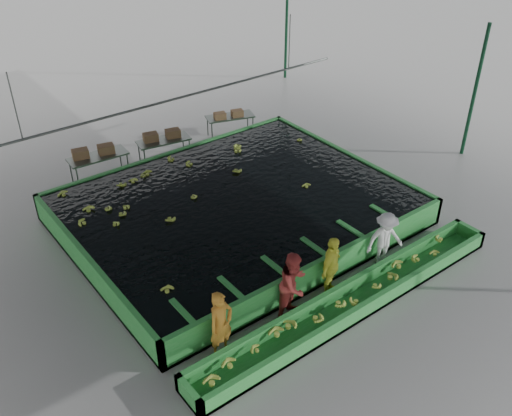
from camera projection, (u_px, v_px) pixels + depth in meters
ground at (266, 243)px, 17.20m from camera, size 80.00×80.00×0.00m
shed_roof at (268, 84)px, 14.50m from camera, size 20.00×22.00×0.04m
shed_posts at (267, 170)px, 15.85m from camera, size 20.00×22.00×5.00m
flotation_tank at (237, 209)px, 17.96m from camera, size 10.00×8.00×0.90m
tank_water at (236, 198)px, 17.74m from camera, size 9.70×7.70×0.00m
sorting_trough at (353, 301)px, 14.66m from camera, size 10.00×1.00×0.50m
cableway_rail at (174, 99)px, 18.92m from camera, size 0.08×0.08×14.00m
rail_hanger_left at (15, 107)px, 15.82m from camera, size 0.04×0.04×2.00m
rail_hanger_right at (289, 42)px, 20.93m from camera, size 0.04×0.04×2.00m
worker_a at (221, 324)px, 13.04m from camera, size 0.71×0.52×1.80m
worker_b at (294, 285)px, 14.13m from camera, size 1.10×0.96×1.89m
worker_c at (331, 267)px, 14.82m from camera, size 1.14×0.82×1.79m
worker_d at (385, 240)px, 15.90m from camera, size 1.25×0.97×1.70m
packing_table_left at (100, 167)px, 20.23m from camera, size 2.10×0.94×0.94m
packing_table_mid at (165, 150)px, 21.39m from camera, size 2.06×1.10×0.89m
packing_table_right at (230, 126)px, 23.26m from camera, size 2.07×1.33×0.87m
box_stack_left at (94, 155)px, 19.99m from camera, size 1.50×0.71×0.31m
box_stack_mid at (162, 139)px, 21.20m from camera, size 1.43×0.71×0.30m
box_stack_right at (229, 117)px, 22.89m from camera, size 1.24×0.65×0.26m
floating_bananas at (222, 188)px, 18.28m from camera, size 8.41×5.73×0.11m
trough_bananas at (353, 296)px, 14.58m from camera, size 9.12×0.61×0.12m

